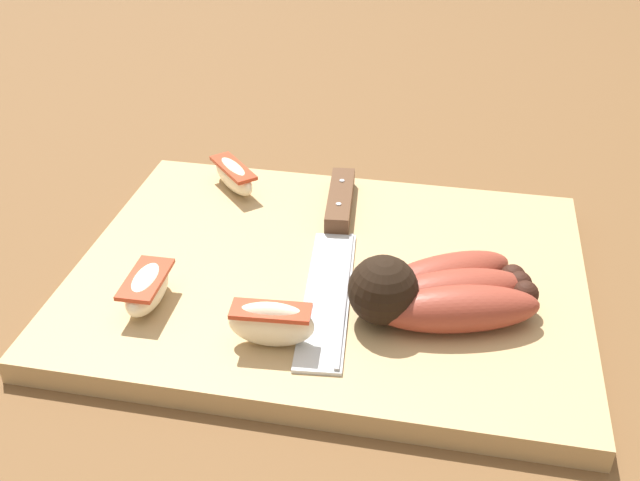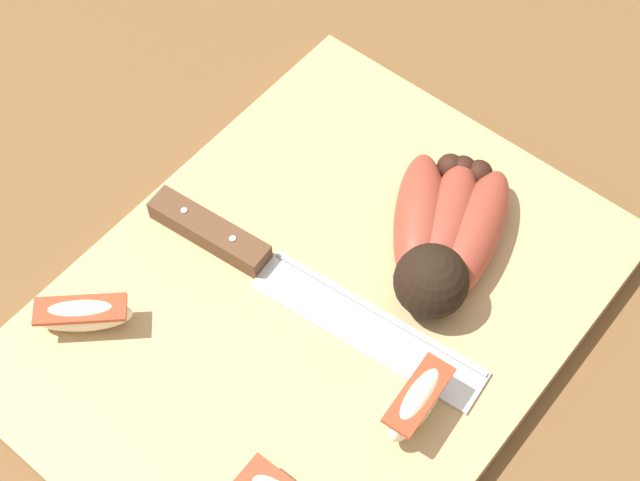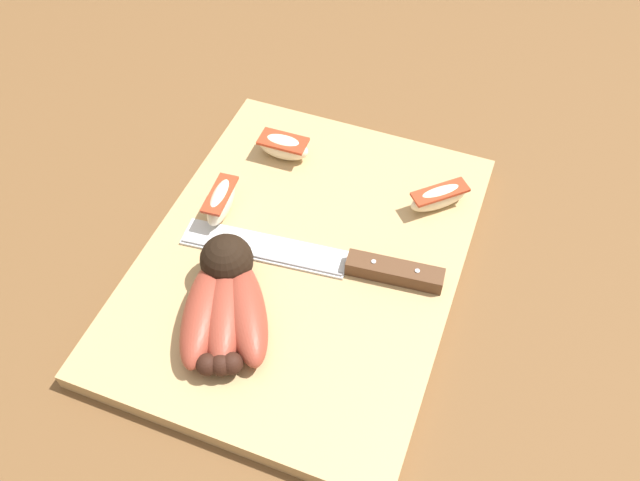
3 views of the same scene
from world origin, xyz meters
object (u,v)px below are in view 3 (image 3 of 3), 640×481
apple_wedge_near (221,201)px  apple_wedge_middle (283,146)px  banana_bunch (225,301)px  chefs_knife (348,264)px  apple_wedge_far (439,197)px

apple_wedge_near → apple_wedge_middle: (-0.11, 0.03, -0.00)m
banana_bunch → apple_wedge_near: banana_bunch is taller
chefs_knife → apple_wedge_far: size_ratio=4.34×
banana_bunch → apple_wedge_far: 0.26m
banana_bunch → apple_wedge_near: size_ratio=2.30×
apple_wedge_far → chefs_knife: bearing=-29.6°
apple_wedge_middle → apple_wedge_far: bearing=86.1°
apple_wedge_near → apple_wedge_far: 0.24m
apple_wedge_middle → apple_wedge_far: 0.19m
chefs_knife → apple_wedge_middle: 0.18m
apple_wedge_near → apple_wedge_middle: size_ratio=1.04×
apple_wedge_near → apple_wedge_far: apple_wedge_near is taller
apple_wedge_middle → apple_wedge_far: (0.01, 0.19, -0.00)m
apple_wedge_middle → apple_wedge_near: bearing=-14.7°
chefs_knife → apple_wedge_near: size_ratio=4.34×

